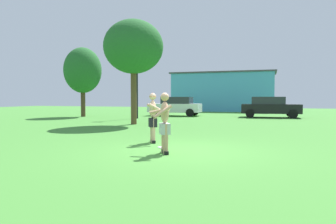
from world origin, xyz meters
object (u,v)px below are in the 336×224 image
object	(u,v)px
player_in_gray	(164,122)
tree_right_field	(83,71)
player_with_cap	(153,115)
car_black_near_post	(270,107)
lamp_post	(137,73)
tree_behind_players	(133,47)
frisbee	(162,147)
car_white_far_end	(175,106)

from	to	relation	value
player_in_gray	tree_right_field	world-z (taller)	tree_right_field
player_with_cap	car_black_near_post	bearing A→B (deg)	76.33
lamp_post	tree_right_field	size ratio (longest dim) A/B	0.97
tree_behind_players	player_in_gray	bearing A→B (deg)	-60.45
player_in_gray	tree_behind_players	size ratio (longest dim) A/B	0.28
frisbee	lamp_post	bearing A→B (deg)	117.02
car_white_far_end	tree_behind_players	xyz separation A→B (m)	(0.17, -8.70, 3.51)
player_in_gray	tree_right_field	xyz separation A→B (m)	(-11.50, 13.51, 2.82)
player_in_gray	car_black_near_post	world-z (taller)	player_in_gray
player_with_cap	car_white_far_end	world-z (taller)	player_with_cap
lamp_post	player_with_cap	bearing A→B (deg)	-63.63
car_white_far_end	tree_right_field	bearing A→B (deg)	-153.01
player_in_gray	car_white_far_end	bearing A→B (deg)	105.93
lamp_post	car_black_near_post	bearing A→B (deg)	24.83
car_black_near_post	tree_behind_players	bearing A→B (deg)	-129.78
player_in_gray	frisbee	world-z (taller)	player_in_gray
player_with_cap	tree_right_field	xyz separation A→B (m)	(-10.49, 11.72, 2.77)
player_in_gray	tree_right_field	bearing A→B (deg)	130.41
tree_behind_players	frisbee	bearing A→B (deg)	-59.86
player_with_cap	frisbee	world-z (taller)	player_with_cap
tree_right_field	tree_behind_players	size ratio (longest dim) A/B	0.94
car_white_far_end	tree_right_field	world-z (taller)	tree_right_field
player_with_cap	lamp_post	size ratio (longest dim) A/B	0.31
player_with_cap	car_white_far_end	size ratio (longest dim) A/B	0.38
frisbee	tree_right_field	size ratio (longest dim) A/B	0.04
player_with_cap	player_in_gray	bearing A→B (deg)	-60.35
car_black_near_post	car_white_far_end	bearing A→B (deg)	-179.17
player_with_cap	frisbee	size ratio (longest dim) A/B	6.90
player_with_cap	car_white_far_end	bearing A→B (deg)	104.14
player_in_gray	lamp_post	xyz separation A→B (m)	(-6.47, 12.79, 2.45)
player_in_gray	car_black_near_post	xyz separation A→B (m)	(2.69, 17.02, -0.03)
car_white_far_end	car_black_near_post	bearing A→B (deg)	0.83
player_with_cap	car_white_far_end	distance (m)	15.59
player_in_gray	frisbee	bearing A→B (deg)	114.24
car_white_far_end	lamp_post	bearing A→B (deg)	-111.69
tree_behind_players	car_white_far_end	bearing A→B (deg)	91.15
car_black_near_post	frisbee	bearing A→B (deg)	-100.76
player_with_cap	player_in_gray	distance (m)	2.06
player_with_cap	player_in_gray	world-z (taller)	player_with_cap
player_with_cap	lamp_post	xyz separation A→B (m)	(-5.45, 11.00, 2.40)
lamp_post	tree_behind_players	distance (m)	5.03
player_with_cap	frisbee	xyz separation A→B (m)	(0.63, -0.93, -0.89)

